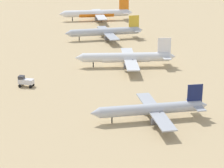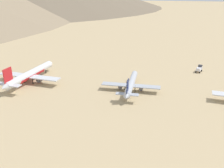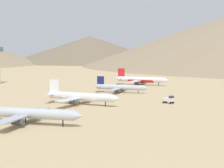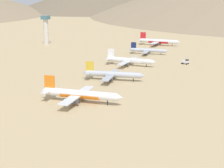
% 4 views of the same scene
% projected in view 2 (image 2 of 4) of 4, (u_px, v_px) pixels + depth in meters
% --- Properties ---
extents(parked_jet_3, '(34.76, 28.26, 10.02)m').
position_uv_depth(parked_jet_3, '(131.00, 84.00, 115.26)').
color(parked_jet_3, '#B2B7C1').
rests_on(parked_jet_3, ground).
extents(parked_jet_4, '(43.08, 34.96, 12.43)m').
position_uv_depth(parked_jet_4, '(30.00, 74.00, 125.62)').
color(parked_jet_4, silver).
rests_on(parked_jet_4, ground).
extents(service_truck, '(5.67, 4.17, 3.90)m').
position_uv_depth(service_truck, '(199.00, 69.00, 141.40)').
color(service_truck, silver).
rests_on(service_truck, ground).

